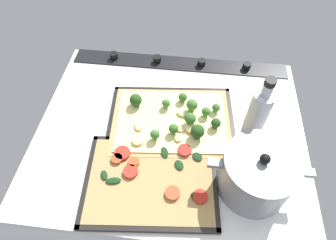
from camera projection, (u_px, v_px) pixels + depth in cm
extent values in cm
cube|color=white|center=(170.00, 131.00, 86.41)|extent=(78.61, 64.13, 3.00)
cube|color=black|center=(179.00, 63.00, 102.05)|extent=(75.47, 7.00, 0.80)
cylinder|color=black|center=(247.00, 66.00, 99.38)|extent=(2.80, 2.80, 1.80)
cylinder|color=black|center=(202.00, 62.00, 100.47)|extent=(2.80, 2.80, 1.80)
cylinder|color=black|center=(157.00, 59.00, 101.56)|extent=(2.80, 2.80, 1.80)
cylinder|color=black|center=(114.00, 55.00, 102.65)|extent=(2.80, 2.80, 1.80)
cube|color=black|center=(171.00, 123.00, 86.09)|extent=(39.62, 30.84, 0.50)
cube|color=black|center=(172.00, 90.00, 93.73)|extent=(37.19, 4.64, 1.30)
cube|color=black|center=(171.00, 161.00, 77.82)|extent=(37.19, 4.64, 1.30)
cube|color=black|center=(232.00, 124.00, 85.53)|extent=(3.74, 27.50, 1.30)
cube|color=black|center=(111.00, 121.00, 86.02)|extent=(3.74, 27.50, 1.30)
cube|color=tan|center=(171.00, 122.00, 85.50)|extent=(37.01, 28.23, 1.00)
cube|color=#EFDB8C|center=(171.00, 120.00, 84.94)|extent=(34.00, 25.47, 0.40)
cone|color=#68AD54|center=(166.00, 106.00, 87.42)|extent=(1.39, 1.39, 0.87)
sphere|color=#427533|center=(166.00, 103.00, 86.32)|extent=(2.52, 2.52, 2.52)
cone|color=#68AD54|center=(206.00, 115.00, 85.35)|extent=(1.45, 1.45, 1.00)
sphere|color=#427533|center=(206.00, 111.00, 84.16)|extent=(2.64, 2.64, 2.64)
cone|color=#5B9F46|center=(173.00, 132.00, 81.52)|extent=(1.52, 1.52, 1.08)
sphere|color=#386B28|center=(174.00, 129.00, 80.27)|extent=(2.76, 2.76, 2.76)
cone|color=#427635|center=(197.00, 135.00, 80.78)|extent=(2.17, 2.17, 1.11)
sphere|color=#264C1C|center=(198.00, 131.00, 79.16)|extent=(3.95, 3.95, 3.95)
cone|color=#68AD54|center=(155.00, 138.00, 80.24)|extent=(1.47, 1.47, 1.25)
sphere|color=#427533|center=(155.00, 134.00, 78.95)|extent=(2.67, 2.67, 2.67)
cone|color=#427635|center=(136.00, 104.00, 88.02)|extent=(2.06, 2.06, 0.84)
sphere|color=#264C1C|center=(136.00, 100.00, 86.56)|extent=(3.75, 3.75, 3.75)
cone|color=#5B9F46|center=(183.00, 100.00, 88.92)|extent=(1.47, 1.47, 0.85)
sphere|color=#386B28|center=(183.00, 97.00, 87.79)|extent=(2.67, 2.67, 2.67)
cone|color=#5B9F46|center=(190.00, 122.00, 83.43)|extent=(1.84, 1.84, 1.26)
sphere|color=#386B28|center=(190.00, 119.00, 81.93)|extent=(3.34, 3.34, 3.34)
cone|color=#68AD54|center=(216.00, 110.00, 86.44)|extent=(1.35, 1.35, 0.86)
sphere|color=#427533|center=(216.00, 108.00, 85.36)|extent=(2.45, 2.45, 2.45)
cone|color=#427635|center=(215.00, 126.00, 82.83)|extent=(1.55, 1.55, 0.94)
sphere|color=#264C1C|center=(216.00, 123.00, 81.61)|extent=(2.81, 2.81, 2.81)
cone|color=#68AD54|center=(192.00, 109.00, 86.46)|extent=(1.87, 1.87, 1.35)
sphere|color=#427533|center=(192.00, 105.00, 84.91)|extent=(3.39, 3.39, 3.39)
ellipsoid|color=#EFDB8C|center=(182.00, 113.00, 85.77)|extent=(4.16, 3.94, 1.14)
ellipsoid|color=#EFDB8C|center=(138.00, 127.00, 82.74)|extent=(3.16, 3.72, 1.10)
ellipsoid|color=#EFDB8C|center=(138.00, 140.00, 79.79)|extent=(4.40, 4.54, 1.31)
ellipsoid|color=#EFDB8C|center=(178.00, 138.00, 80.45)|extent=(2.59, 3.27, 1.06)
ellipsoid|color=#EFDB8C|center=(191.00, 128.00, 82.25)|extent=(5.58, 5.50, 1.46)
ellipsoid|color=#EFDB8C|center=(181.00, 129.00, 82.38)|extent=(2.70, 2.56, 0.91)
cube|color=black|center=(151.00, 181.00, 74.75)|extent=(36.48, 29.22, 0.50)
cube|color=black|center=(153.00, 140.00, 81.97)|extent=(34.15, 4.39, 1.30)
cube|color=black|center=(148.00, 230.00, 66.89)|extent=(34.15, 4.39, 1.30)
cube|color=black|center=(214.00, 182.00, 74.22)|extent=(3.64, 26.14, 1.30)
cube|color=black|center=(88.00, 179.00, 74.64)|extent=(3.64, 26.14, 1.30)
cube|color=tan|center=(151.00, 180.00, 74.19)|extent=(33.86, 26.60, 0.90)
cylinder|color=#D14723|center=(173.00, 193.00, 70.97)|extent=(3.75, 3.75, 1.00)
cylinder|color=red|center=(122.00, 153.00, 77.90)|extent=(4.35, 4.35, 1.00)
cylinder|color=#D14723|center=(134.00, 162.00, 76.21)|extent=(2.92, 2.92, 1.00)
cylinder|color=#B22319|center=(185.00, 150.00, 78.43)|extent=(3.81, 3.81, 1.00)
cylinder|color=red|center=(130.00, 172.00, 74.53)|extent=(3.86, 3.86, 1.00)
cylinder|color=#B22319|center=(200.00, 197.00, 70.44)|extent=(3.66, 3.66, 1.00)
cylinder|color=#D14723|center=(117.00, 159.00, 76.86)|extent=(3.08, 3.08, 1.00)
ellipsoid|color=#193819|center=(197.00, 197.00, 70.42)|extent=(4.00, 3.69, 0.60)
ellipsoid|color=#193819|center=(179.00, 165.00, 75.85)|extent=(3.46, 3.77, 0.60)
ellipsoid|color=#193819|center=(113.00, 181.00, 73.11)|extent=(4.22, 2.58, 0.60)
ellipsoid|color=#193819|center=(197.00, 157.00, 77.38)|extent=(3.72, 3.74, 0.60)
ellipsoid|color=#193819|center=(164.00, 152.00, 78.21)|extent=(3.20, 4.01, 0.60)
ellipsoid|color=#193819|center=(104.00, 175.00, 74.07)|extent=(2.75, 3.28, 0.60)
cylinder|color=gray|center=(256.00, 176.00, 69.25)|extent=(17.25, 17.25, 12.23)
cylinder|color=gray|center=(263.00, 162.00, 64.07)|extent=(17.59, 17.59, 0.80)
sphere|color=black|center=(265.00, 159.00, 62.79)|extent=(2.40, 2.40, 2.40)
cube|color=gray|center=(307.00, 173.00, 65.41)|extent=(3.60, 2.00, 1.20)
cube|color=gray|center=(215.00, 163.00, 66.86)|extent=(3.60, 2.00, 1.20)
cylinder|color=#B7BCC6|center=(256.00, 118.00, 76.32)|extent=(5.69, 5.69, 17.84)
cylinder|color=#B7BCC6|center=(268.00, 91.00, 67.82)|extent=(2.56, 2.56, 3.50)
cylinder|color=black|center=(271.00, 83.00, 65.79)|extent=(2.85, 2.85, 1.60)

